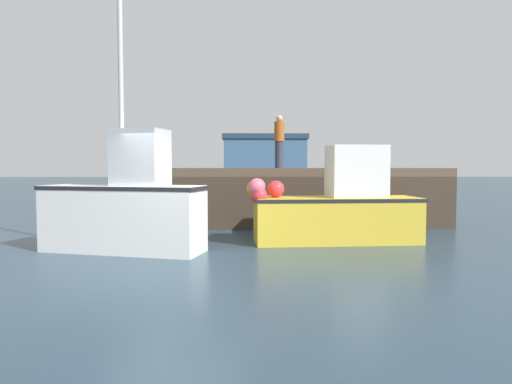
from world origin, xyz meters
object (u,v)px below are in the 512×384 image
rowboat (353,232)px  dockworker (279,141)px  fishing_boat_near_right (338,208)px  fishing_boat_near_left (126,207)px

rowboat → dockworker: 4.74m
dockworker → fishing_boat_near_right: bearing=-76.4°
fishing_boat_near_left → rowboat: size_ratio=3.14×
rowboat → dockworker: (-1.64, 3.66, 2.54)m
fishing_boat_near_left → rowboat: (5.38, 1.87, -0.82)m
fishing_boat_near_left → rowboat: 5.76m
fishing_boat_near_right → dockworker: size_ratio=2.36×
fishing_boat_near_right → rowboat: size_ratio=2.35×
rowboat → dockworker: dockworker is taller
fishing_boat_near_left → dockworker: fishing_boat_near_left is taller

